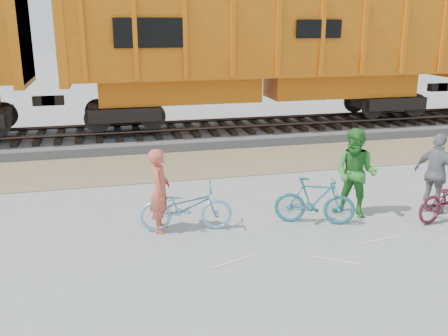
{
  "coord_description": "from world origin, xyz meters",
  "views": [
    {
      "loc": [
        -3.06,
        -8.5,
        4.06
      ],
      "look_at": [
        -0.61,
        1.5,
        1.04
      ],
      "focal_mm": 40.0,
      "sensor_mm": 36.0,
      "label": 1
    }
  ],
  "objects_px": {
    "hopper_car_center": "(263,53)",
    "person_solo": "(160,191)",
    "person_man": "(356,173)",
    "bicycle_teal": "(315,201)",
    "person_woman": "(437,174)",
    "bicycle_blue": "(186,207)"
  },
  "relations": [
    {
      "from": "hopper_car_center",
      "to": "person_solo",
      "type": "distance_m",
      "value": 9.64
    },
    {
      "from": "hopper_car_center",
      "to": "person_man",
      "type": "bearing_deg",
      "value": -94.16
    },
    {
      "from": "bicycle_teal",
      "to": "person_woman",
      "type": "xyz_separation_m",
      "value": [
        2.81,
        -0.05,
        0.39
      ]
    },
    {
      "from": "person_man",
      "to": "bicycle_blue",
      "type": "bearing_deg",
      "value": -135.54
    },
    {
      "from": "bicycle_teal",
      "to": "person_woman",
      "type": "distance_m",
      "value": 2.84
    },
    {
      "from": "hopper_car_center",
      "to": "person_man",
      "type": "distance_m",
      "value": 8.57
    },
    {
      "from": "person_solo",
      "to": "hopper_car_center",
      "type": "bearing_deg",
      "value": -18.48
    },
    {
      "from": "hopper_car_center",
      "to": "person_man",
      "type": "xyz_separation_m",
      "value": [
        -0.6,
        -8.3,
        -2.04
      ]
    },
    {
      "from": "person_man",
      "to": "person_woman",
      "type": "xyz_separation_m",
      "value": [
        1.81,
        -0.25,
        -0.07
      ]
    },
    {
      "from": "hopper_car_center",
      "to": "person_solo",
      "type": "xyz_separation_m",
      "value": [
        -4.76,
        -8.1,
        -2.16
      ]
    },
    {
      "from": "hopper_car_center",
      "to": "person_man",
      "type": "height_order",
      "value": "hopper_car_center"
    },
    {
      "from": "person_solo",
      "to": "person_woman",
      "type": "bearing_deg",
      "value": -82.38
    },
    {
      "from": "person_solo",
      "to": "person_man",
      "type": "relative_size",
      "value": 0.88
    },
    {
      "from": "person_man",
      "to": "person_woman",
      "type": "distance_m",
      "value": 1.83
    },
    {
      "from": "bicycle_blue",
      "to": "person_woman",
      "type": "bearing_deg",
      "value": -85.71
    },
    {
      "from": "bicycle_teal",
      "to": "person_man",
      "type": "distance_m",
      "value": 1.12
    },
    {
      "from": "bicycle_blue",
      "to": "person_solo",
      "type": "relative_size",
      "value": 1.1
    },
    {
      "from": "bicycle_teal",
      "to": "bicycle_blue",
      "type": "bearing_deg",
      "value": 105.92
    },
    {
      "from": "bicycle_blue",
      "to": "bicycle_teal",
      "type": "distance_m",
      "value": 2.67
    },
    {
      "from": "hopper_car_center",
      "to": "bicycle_blue",
      "type": "relative_size",
      "value": 7.5
    },
    {
      "from": "bicycle_blue",
      "to": "person_woman",
      "type": "distance_m",
      "value": 5.49
    },
    {
      "from": "hopper_car_center",
      "to": "bicycle_teal",
      "type": "bearing_deg",
      "value": -100.68
    }
  ]
}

